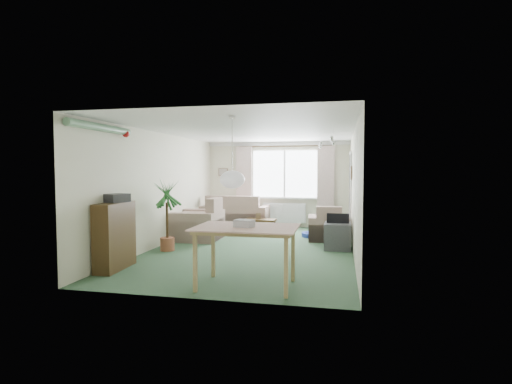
% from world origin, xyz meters
% --- Properties ---
extents(ground, '(6.50, 6.50, 0.00)m').
position_xyz_m(ground, '(0.00, 0.00, 0.00)').
color(ground, '#2F4F34').
extents(window, '(1.80, 0.03, 1.30)m').
position_xyz_m(window, '(0.20, 3.23, 1.50)').
color(window, white).
extents(curtain_rod, '(2.60, 0.03, 0.03)m').
position_xyz_m(curtain_rod, '(0.20, 3.15, 2.27)').
color(curtain_rod, black).
extents(curtain_left, '(0.45, 0.08, 2.00)m').
position_xyz_m(curtain_left, '(-0.95, 3.13, 1.27)').
color(curtain_left, beige).
extents(curtain_right, '(0.45, 0.08, 2.00)m').
position_xyz_m(curtain_right, '(1.35, 3.13, 1.27)').
color(curtain_right, beige).
extents(radiator, '(1.20, 0.10, 0.55)m').
position_xyz_m(radiator, '(0.20, 3.19, 0.40)').
color(radiator, white).
extents(doorway, '(0.03, 0.95, 2.00)m').
position_xyz_m(doorway, '(1.99, 2.20, 1.00)').
color(doorway, black).
extents(pendant_lamp, '(0.36, 0.36, 0.36)m').
position_xyz_m(pendant_lamp, '(0.20, -2.30, 1.48)').
color(pendant_lamp, white).
extents(tinsel_garland, '(1.60, 1.60, 0.12)m').
position_xyz_m(tinsel_garland, '(-1.92, -2.30, 2.28)').
color(tinsel_garland, '#196626').
extents(bauble_cluster_a, '(0.20, 0.20, 0.20)m').
position_xyz_m(bauble_cluster_a, '(1.30, 0.90, 2.22)').
color(bauble_cluster_a, silver).
extents(bauble_cluster_b, '(0.20, 0.20, 0.20)m').
position_xyz_m(bauble_cluster_b, '(1.60, -0.30, 2.22)').
color(bauble_cluster_b, silver).
extents(wall_picture_back, '(0.28, 0.03, 0.22)m').
position_xyz_m(wall_picture_back, '(-1.60, 3.23, 1.55)').
color(wall_picture_back, brown).
extents(wall_picture_right, '(0.03, 0.24, 0.30)m').
position_xyz_m(wall_picture_right, '(1.98, 1.20, 1.55)').
color(wall_picture_right, brown).
extents(sofa, '(1.84, 1.00, 0.91)m').
position_xyz_m(sofa, '(-1.10, 2.75, 0.46)').
color(sofa, beige).
rests_on(sofa, ground).
extents(armchair_corner, '(0.96, 0.92, 0.80)m').
position_xyz_m(armchair_corner, '(1.48, 1.36, 0.40)').
color(armchair_corner, '#C3AF93').
rests_on(armchair_corner, ground).
extents(armchair_left, '(1.03, 1.09, 0.97)m').
position_xyz_m(armchair_left, '(-1.50, 0.79, 0.48)').
color(armchair_left, '#C0A891').
rests_on(armchair_left, ground).
extents(coffee_table, '(0.80, 0.46, 0.35)m').
position_xyz_m(coffee_table, '(-0.27, 2.08, 0.18)').
color(coffee_table, black).
rests_on(coffee_table, ground).
extents(photo_frame, '(0.12, 0.05, 0.16)m').
position_xyz_m(photo_frame, '(-0.31, 2.06, 0.43)').
color(photo_frame, brown).
rests_on(photo_frame, coffee_table).
extents(bookshelf, '(0.34, 0.90, 1.09)m').
position_xyz_m(bookshelf, '(-1.84, -2.10, 0.54)').
color(bookshelf, black).
rests_on(bookshelf, ground).
extents(hifi_box, '(0.38, 0.42, 0.14)m').
position_xyz_m(hifi_box, '(-1.84, -2.03, 1.16)').
color(hifi_box, '#313135').
rests_on(hifi_box, bookshelf).
extents(houseplant, '(0.76, 0.76, 1.41)m').
position_xyz_m(houseplant, '(-1.64, -0.54, 0.71)').
color(houseplant, '#1B512D').
rests_on(houseplant, ground).
extents(dining_table, '(1.31, 0.88, 0.82)m').
position_xyz_m(dining_table, '(0.48, -2.60, 0.41)').
color(dining_table, '#9E8556').
rests_on(dining_table, ground).
extents(gift_box, '(0.29, 0.23, 0.12)m').
position_xyz_m(gift_box, '(0.46, -2.64, 0.88)').
color(gift_box, '#B8B6C1').
rests_on(gift_box, dining_table).
extents(tv_cube, '(0.54, 0.59, 0.53)m').
position_xyz_m(tv_cube, '(1.70, 0.33, 0.27)').
color(tv_cube, '#303034').
rests_on(tv_cube, ground).
extents(pet_bed, '(0.56, 0.56, 0.10)m').
position_xyz_m(pet_bed, '(1.09, 1.70, 0.05)').
color(pet_bed, '#212998').
rests_on(pet_bed, ground).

